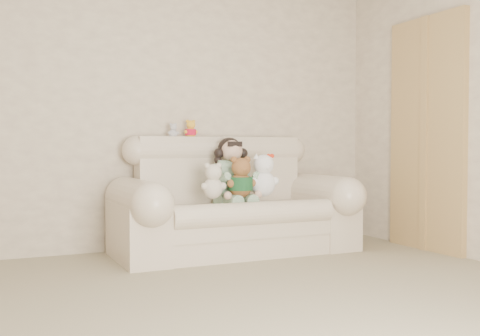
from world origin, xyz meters
name	(u,v)px	position (x,y,z in m)	size (l,w,h in m)	color
floor	(290,325)	(0.00, 0.00, 0.00)	(5.00, 5.00, 0.00)	gray
wall_back	(153,107)	(0.00, 2.50, 1.30)	(4.50, 4.50, 0.00)	beige
sofa	(235,194)	(0.59, 2.00, 0.52)	(2.10, 0.95, 1.03)	#C2B39C
door_panel	(427,134)	(2.22, 1.40, 1.05)	(0.06, 0.90, 2.10)	#AF864B
seated_child	(231,170)	(0.59, 2.08, 0.72)	(0.37, 0.45, 0.61)	#2F7639
brown_teddy	(241,173)	(0.58, 1.85, 0.71)	(0.27, 0.20, 0.41)	brown
white_cat	(263,171)	(0.81, 1.88, 0.72)	(0.29, 0.22, 0.45)	white
cream_teddy	(213,177)	(0.32, 1.85, 0.68)	(0.23, 0.17, 0.35)	beige
yellow_mini_bear	(191,127)	(0.31, 2.37, 1.11)	(0.13, 0.10, 0.20)	yellow
grey_mini_plush	(173,129)	(0.15, 2.36, 1.09)	(0.10, 0.08, 0.16)	silver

